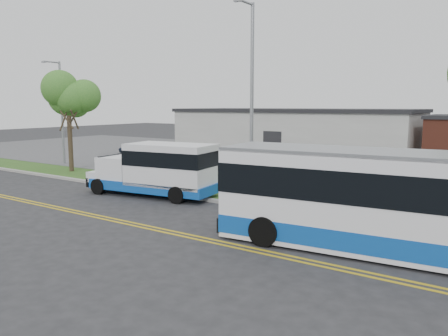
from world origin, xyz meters
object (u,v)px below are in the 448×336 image
Objects in this scene: pedestrian at (121,161)px; streetlight_near at (251,95)px; parked_car_a at (180,155)px; tree_west at (68,99)px; parked_car_b at (182,153)px; shuttle_bus at (160,168)px; transit_bus at (403,204)px; streetlight_far at (61,108)px.

streetlight_near is at bearing 133.00° from pedestrian.
parked_car_a is (-0.90, 7.21, -0.29)m from pedestrian.
tree_west is at bearing 178.20° from streetlight_near.
pedestrian is 0.48× the size of parked_car_a.
tree_west is 10.65m from parked_car_b.
shuttle_bus is 4.05× the size of pedestrian.
parked_car_b is at bearing -118.18° from pedestrian.
transit_bus is 23.81m from parked_car_a.
shuttle_bus is at bearing -30.25° from parked_car_b.
tree_west is 1.79× the size of parked_car_a.
streetlight_near is 10.06m from transit_bus.
transit_bus is at bearing -18.93° from shuttle_bus.
streetlight_far is 1.07× the size of shuttle_bus.
transit_bus reaches higher than shuttle_bus.
transit_bus is (23.25, -5.00, -3.46)m from tree_west.
transit_bus reaches higher than pedestrian.
transit_bus is (12.53, -2.49, 0.18)m from shuttle_bus.
transit_bus is 25.37m from parked_car_b.
tree_west is 0.86× the size of streetlight_far.
streetlight_far reaches higher than parked_car_a.
parked_car_a is (-7.39, 10.51, -0.75)m from shuttle_bus.
parked_car_a is at bearing 141.59° from transit_bus.
streetlight_near reaches higher than transit_bus.
streetlight_far is at bearing 171.95° from streetlight_near.
parked_car_a is at bearing -31.16° from parked_car_b.
parked_car_a is at bearing 144.01° from streetlight_near.
parked_car_b is at bearing 48.37° from streetlight_far.
shuttle_bus is 12.87m from parked_car_a.
shuttle_bus is at bearing -13.17° from tree_west.
streetlight_near is at bearing -13.28° from parked_car_b.
parked_car_a reaches higher than parked_car_b.
transit_bus reaches higher than parked_car_b.
parked_car_a is at bearing 117.44° from shuttle_bus.
parked_car_a is (7.32, 5.79, -3.74)m from streetlight_far.
streetlight_far reaches higher than shuttle_bus.
pedestrian is (-10.78, 1.27, -4.21)m from streetlight_near.
streetlight_near is 1.19× the size of streetlight_far.
streetlight_far reaches higher than transit_bus.
tree_west is at bearing -28.98° from streetlight_far.
shuttle_bus is 14.55m from parked_car_b.
tree_west is 11.59m from shuttle_bus.
transit_bus is at bearing -28.78° from streetlight_near.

